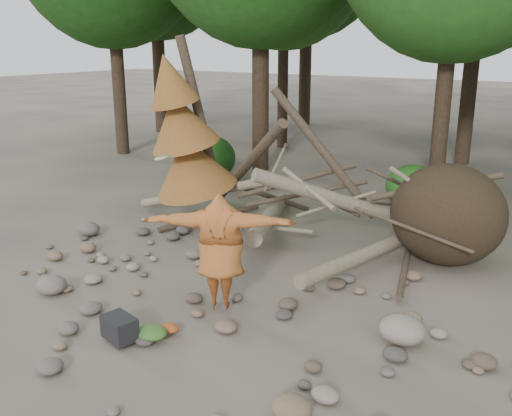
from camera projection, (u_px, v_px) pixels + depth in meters
The scene contains 13 objects.
ground at pixel (204, 314), 9.12m from camera, with size 120.00×120.00×0.00m, color #514C44.
deadfall_pile at pixel (417, 213), 11.20m from camera, with size 8.55×5.24×3.30m.
dead_conifer at pixel (185, 137), 12.87m from camera, with size 2.06×2.16×4.35m.
bush_left at pixel (207, 158), 17.58m from camera, with size 1.80×1.80×1.44m, color #1C4D14.
bush_mid at pixel (413, 186), 14.82m from camera, with size 1.40×1.40×1.12m, color #26611C.
frisbee_thrower at pixel (220, 251), 8.92m from camera, with size 2.38×1.65×2.40m.
backpack at pixel (120, 331), 8.21m from camera, with size 0.51×0.34×0.34m, color black.
cloth_green at pixel (152, 336), 8.26m from camera, with size 0.48×0.40×0.18m, color #386528.
cloth_orange at pixel (169, 331), 8.46m from camera, with size 0.30×0.25×0.11m, color #A4461C.
boulder_front_left at pixel (52, 285), 9.81m from camera, with size 0.54×0.49×0.32m, color slate.
boulder_front_right at pixel (292, 408), 6.54m from camera, with size 0.48×0.44×0.29m, color #746048.
boulder_mid_right at pixel (402, 330), 8.20m from camera, with size 0.67×0.61×0.40m, color gray.
boulder_mid_left at pixel (89, 229), 12.73m from camera, with size 0.51×0.46×0.31m, color #5D574E.
Camera 1 is at (5.22, -6.48, 4.20)m, focal length 40.00 mm.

